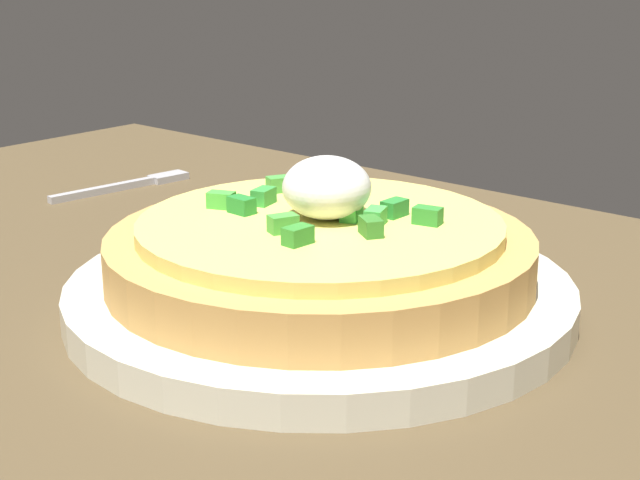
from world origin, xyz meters
TOP-DOWN VIEW (x-y plane):
  - dining_table at (0.00, 0.00)cm, footprint 90.28×71.59cm
  - plate at (0.00, -10.55)cm, footprint 24.23×24.23cm
  - pizza at (0.02, -10.57)cm, footprint 20.28×20.28cm
  - fork at (25.69, -19.88)cm, footprint 2.25×11.05cm

SIDE VIEW (x-z plane):
  - dining_table at x=0.00cm, z-range 0.00..2.36cm
  - fork at x=25.69cm, z-range 2.36..2.86cm
  - plate at x=0.00cm, z-range 2.36..3.92cm
  - pizza at x=0.02cm, z-range 2.51..8.45cm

